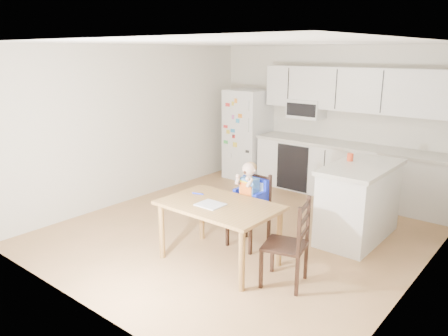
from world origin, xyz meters
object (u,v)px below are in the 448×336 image
kitchen_island (359,202)px  refrigerator (248,134)px  chair_side (294,238)px  red_cup (350,157)px  chair_booster (251,195)px  dining_table (219,212)px

kitchen_island → refrigerator: bearing=153.4°
kitchen_island → chair_side: size_ratio=1.42×
kitchen_island → red_cup: 0.60m
red_cup → chair_booster: 1.45m
refrigerator → red_cup: (2.64, -1.31, 0.20)m
chair_booster → dining_table: bearing=-87.4°
kitchen_island → dining_table: size_ratio=1.01×
refrigerator → red_cup: refrigerator is taller
chair_booster → chair_side: chair_booster is taller
chair_booster → kitchen_island: bearing=50.4°
red_cup → chair_side: (0.18, -1.72, -0.51)m
red_cup → dining_table: red_cup is taller
refrigerator → chair_booster: refrigerator is taller
kitchen_island → chair_booster: chair_booster is taller
red_cup → dining_table: (-0.76, -1.79, -0.42)m
refrigerator → red_cup: 2.95m
red_cup → kitchen_island: bearing=-28.4°
kitchen_island → red_cup: bearing=151.6°
chair_booster → refrigerator: bearing=129.9°
chair_booster → chair_side: (0.94, -0.54, -0.12)m
kitchen_island → chair_booster: bearing=-132.4°
chair_booster → chair_side: 1.09m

